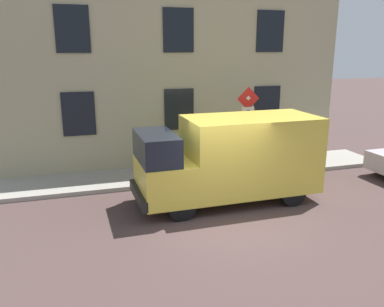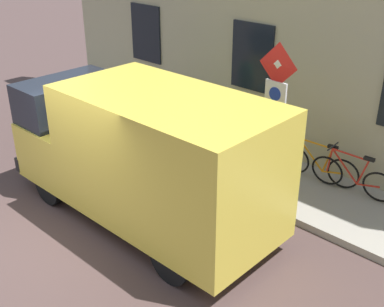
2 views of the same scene
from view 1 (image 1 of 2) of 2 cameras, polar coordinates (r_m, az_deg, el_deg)
name	(u,v)px [view 1 (image 1 of 2)]	position (r m, az deg, el deg)	size (l,w,h in m)	color
ground_plane	(229,221)	(10.67, 5.39, -9.57)	(80.00, 80.00, 0.00)	#4B3835
sidewalk_slab	(187,173)	(14.21, -0.74, -2.83)	(2.04, 14.92, 0.14)	#9A958A
building_facade	(176,74)	(14.87, -2.28, 11.32)	(0.75, 12.92, 6.93)	tan
sign_post_stacked	(247,118)	(13.63, 7.94, 5.01)	(0.16, 0.56, 2.89)	#474C47
delivery_van	(231,158)	(11.56, 5.66, -0.58)	(2.06, 5.35, 2.50)	yellow
bicycle_red	(256,152)	(15.53, 9.22, 0.23)	(0.46, 1.72, 0.89)	black
bicycle_orange	(238,153)	(15.22, 6.68, 0.02)	(0.46, 1.71, 0.89)	black
pedestrian	(159,150)	(13.45, -4.79, 0.52)	(0.43, 0.48, 1.72)	#262B47
litter_bin	(174,166)	(13.27, -2.65, -1.80)	(0.44, 0.44, 0.90)	#2D5133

